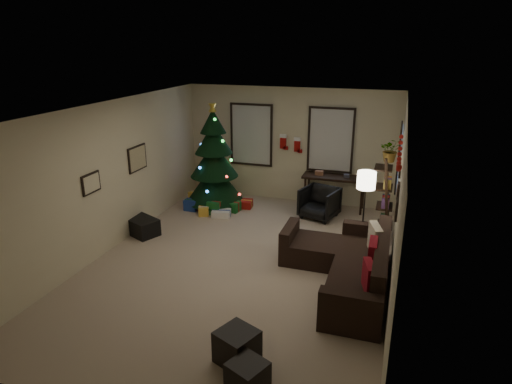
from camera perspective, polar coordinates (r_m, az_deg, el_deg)
floor at (r=7.82m, az=-2.09°, el=-9.30°), size 7.00×7.00×0.00m
ceiling at (r=6.96m, az=-2.36°, el=10.69°), size 7.00×7.00×0.00m
wall_back at (r=10.50m, az=4.41°, el=6.00°), size 5.00×0.00×5.00m
wall_front at (r=4.47m, az=-18.33°, el=-13.84°), size 5.00×0.00×5.00m
wall_left at (r=8.44m, az=-18.37°, el=1.81°), size 0.00×7.00×7.00m
wall_right at (r=6.87m, az=17.78°, el=-1.99°), size 0.00×7.00×7.00m
window_back_left at (r=10.69m, az=-0.59°, el=7.38°), size 1.05×0.06×1.50m
window_back_right at (r=10.26m, az=9.59°, el=6.61°), size 1.05×0.06×1.50m
window_right_wall at (r=9.27m, az=18.01°, el=4.30°), size 0.06×0.90×1.30m
christmas_tree at (r=10.19m, az=-5.40°, el=3.66°), size 1.33×1.33×2.47m
presents at (r=10.14m, az=-5.29°, el=-1.81°), size 1.50×1.01×0.30m
sofa at (r=7.34m, az=11.85°, el=-9.28°), size 1.79×2.61×0.85m
pillow_red_a at (r=6.34m, az=14.30°, el=-10.56°), size 0.21×0.42×0.41m
pillow_red_b at (r=6.95m, az=14.75°, el=-7.83°), size 0.13×0.45×0.45m
pillow_cream at (r=7.51m, az=15.08°, el=-5.85°), size 0.26×0.48×0.46m
ottoman_near at (r=5.65m, az=-2.46°, el=-19.26°), size 0.57×0.57×0.42m
ottoman_far at (r=5.30m, az=-1.09°, el=-22.69°), size 0.50×0.50×0.36m
desk at (r=10.21m, az=10.11°, el=1.52°), size 1.45×0.52×0.78m
desk_chair at (r=9.74m, az=8.16°, el=-1.38°), size 0.82×0.79×0.69m
bookshelf at (r=8.74m, az=16.37°, el=-1.07°), size 0.30×0.50×1.69m
potted_plant at (r=8.52m, az=17.03°, el=5.62°), size 0.60×0.54×0.58m
floor_lamp at (r=7.99m, az=13.97°, el=0.79°), size 0.33×0.33×1.54m
art_map at (r=9.11m, az=-15.05°, el=4.22°), size 0.04×0.60×0.50m
art_abstract at (r=8.01m, az=-20.49°, el=1.07°), size 0.04×0.45×0.35m
gallery at (r=6.73m, az=17.78°, el=-0.43°), size 0.03×1.25×0.54m
garland at (r=6.69m, az=18.01°, el=4.35°), size 0.08×1.90×0.30m
stocking_left at (r=10.43m, az=3.55°, el=6.51°), size 0.20×0.05×0.36m
stocking_right at (r=10.42m, az=5.38°, el=6.10°), size 0.20×0.05×0.36m
storage_bin at (r=9.18m, az=-14.50°, el=-4.30°), size 0.80×0.68×0.34m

